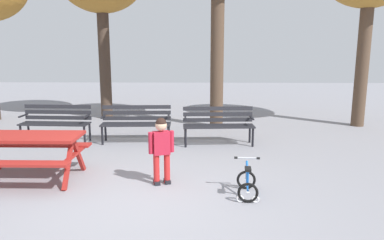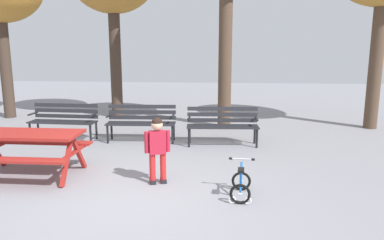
{
  "view_description": "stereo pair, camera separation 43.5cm",
  "coord_description": "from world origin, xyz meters",
  "px_view_note": "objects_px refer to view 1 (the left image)",
  "views": [
    {
      "loc": [
        0.91,
        -4.98,
        2.19
      ],
      "look_at": [
        0.77,
        1.77,
        0.85
      ],
      "focal_mm": 34.47,
      "sensor_mm": 36.0,
      "label": 1
    },
    {
      "loc": [
        1.35,
        -4.96,
        2.19
      ],
      "look_at": [
        0.77,
        1.77,
        0.85
      ],
      "focal_mm": 34.47,
      "sensor_mm": 36.0,
      "label": 2
    }
  ],
  "objects_px": {
    "park_bench_far_left": "(56,120)",
    "kids_bicycle": "(247,183)",
    "park_bench_right": "(218,122)",
    "picnic_table": "(26,145)",
    "child_standing": "(161,145)",
    "park_bench_left": "(136,120)"
  },
  "relations": [
    {
      "from": "park_bench_far_left",
      "to": "kids_bicycle",
      "type": "relative_size",
      "value": 2.78
    },
    {
      "from": "park_bench_far_left",
      "to": "park_bench_right",
      "type": "height_order",
      "value": "same"
    },
    {
      "from": "picnic_table",
      "to": "child_standing",
      "type": "bearing_deg",
      "value": -4.08
    },
    {
      "from": "park_bench_far_left",
      "to": "park_bench_right",
      "type": "distance_m",
      "value": 3.8
    },
    {
      "from": "park_bench_right",
      "to": "kids_bicycle",
      "type": "relative_size",
      "value": 2.79
    },
    {
      "from": "kids_bicycle",
      "to": "park_bench_left",
      "type": "bearing_deg",
      "value": 124.69
    },
    {
      "from": "park_bench_left",
      "to": "park_bench_right",
      "type": "relative_size",
      "value": 1.0
    },
    {
      "from": "park_bench_left",
      "to": "child_standing",
      "type": "bearing_deg",
      "value": -72.24
    },
    {
      "from": "picnic_table",
      "to": "park_bench_left",
      "type": "relative_size",
      "value": 1.11
    },
    {
      "from": "picnic_table",
      "to": "park_bench_left",
      "type": "bearing_deg",
      "value": 60.85
    },
    {
      "from": "picnic_table",
      "to": "kids_bicycle",
      "type": "relative_size",
      "value": 3.1
    },
    {
      "from": "picnic_table",
      "to": "park_bench_right",
      "type": "distance_m",
      "value": 4.07
    },
    {
      "from": "kids_bicycle",
      "to": "park_bench_right",
      "type": "bearing_deg",
      "value": 95.47
    },
    {
      "from": "park_bench_left",
      "to": "picnic_table",
      "type": "bearing_deg",
      "value": -119.15
    },
    {
      "from": "picnic_table",
      "to": "park_bench_far_left",
      "type": "bearing_deg",
      "value": 100.7
    },
    {
      "from": "park_bench_far_left",
      "to": "child_standing",
      "type": "distance_m",
      "value": 3.87
    },
    {
      "from": "park_bench_far_left",
      "to": "park_bench_right",
      "type": "bearing_deg",
      "value": -2.88
    },
    {
      "from": "picnic_table",
      "to": "child_standing",
      "type": "distance_m",
      "value": 2.28
    },
    {
      "from": "park_bench_right",
      "to": "child_standing",
      "type": "height_order",
      "value": "child_standing"
    },
    {
      "from": "picnic_table",
      "to": "park_bench_far_left",
      "type": "distance_m",
      "value": 2.6
    },
    {
      "from": "park_bench_left",
      "to": "child_standing",
      "type": "height_order",
      "value": "child_standing"
    },
    {
      "from": "kids_bicycle",
      "to": "child_standing",
      "type": "bearing_deg",
      "value": 160.53
    }
  ]
}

